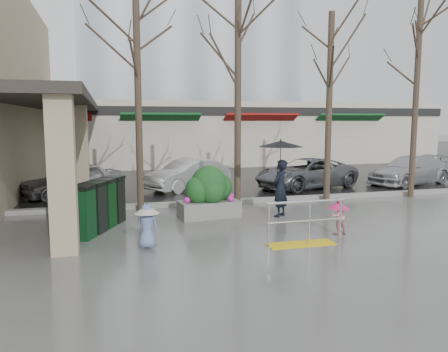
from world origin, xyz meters
name	(u,v)px	position (x,y,z in m)	size (l,w,h in m)	color
ground	(233,235)	(0.00, 0.00, 0.00)	(120.00, 120.00, 0.00)	#51514F
street_asphalt	(150,159)	(0.00, 22.00, 0.01)	(120.00, 36.00, 0.01)	black
curb	(200,203)	(0.00, 4.00, 0.07)	(120.00, 0.30, 0.15)	gray
canopy_slab	(57,100)	(-4.80, 8.00, 3.62)	(2.80, 18.00, 0.25)	#2D2823
pillar_front	(62,173)	(-3.90, -0.50, 1.75)	(0.55, 0.55, 3.50)	tan
pillar_back	(80,152)	(-3.90, 6.00, 1.75)	(0.55, 0.55, 3.50)	tan
storefront_row	(186,133)	(2.00, 17.97, 2.01)	(34.00, 6.74, 4.00)	beige
office_tower	(184,12)	(4.00, 30.00, 12.50)	(18.00, 12.00, 25.00)	#8C99A8
handrail	(304,228)	(1.36, -1.20, 0.38)	(1.90, 0.50, 1.03)	yellow
tree_west	(137,46)	(-2.00, 3.60, 5.08)	(3.20, 3.20, 6.80)	#382B21
tree_midwest	(238,46)	(1.20, 3.60, 5.23)	(3.20, 3.20, 7.00)	#382B21
tree_mideast	(330,61)	(4.50, 3.60, 4.86)	(3.20, 3.20, 6.50)	#382B21
tree_east	(419,50)	(8.00, 3.60, 5.38)	(3.20, 3.20, 7.20)	#382B21
woman	(280,169)	(1.96, 1.73, 1.42)	(1.33, 1.33, 2.31)	black
child_pink	(338,213)	(2.59, -0.57, 0.54)	(0.56, 0.56, 0.93)	pink
child_blue	(147,222)	(-2.15, -0.56, 0.60)	(0.57, 0.56, 1.02)	#667FB5
planter	(209,193)	(-0.10, 2.18, 0.73)	(1.84, 1.08, 1.54)	gray
news_boxes	(99,205)	(-3.22, 1.43, 0.65)	(1.46, 2.34, 1.30)	#0E3D1B
car_a	(72,180)	(-4.29, 6.97, 0.63)	(1.49, 3.70, 1.26)	#A2A1A6
car_b	(188,174)	(0.23, 7.50, 0.63)	(1.33, 3.82, 1.26)	silver
car_c	(306,173)	(5.10, 6.56, 0.63)	(2.09, 4.53, 1.26)	#5A5C62
car_d	(410,170)	(10.15, 6.47, 0.63)	(1.77, 4.34, 1.26)	#B2B1B6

